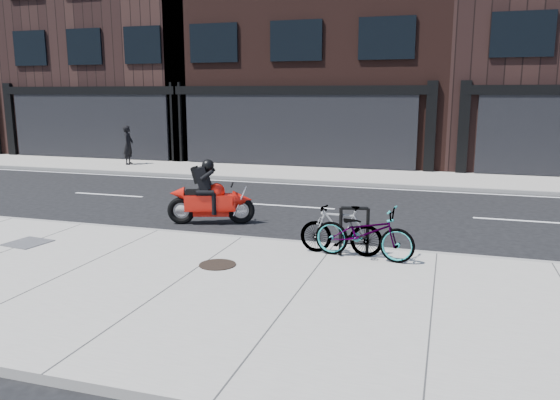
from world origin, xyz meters
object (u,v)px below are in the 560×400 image
(bicycle_front, at_px, (364,232))
(manhole_cover, at_px, (218,265))
(bike_rack, at_px, (354,227))
(pedestrian, at_px, (128,145))
(bicycle_rear, at_px, (341,230))
(motorcycle, at_px, (215,198))
(utility_grate, at_px, (27,243))

(bicycle_front, relative_size, manhole_cover, 2.85)
(bike_rack, distance_m, manhole_cover, 2.62)
(bike_rack, height_order, pedestrian, pedestrian)
(bike_rack, relative_size, bicycle_front, 0.50)
(bicycle_rear, relative_size, manhole_cover, 2.40)
(bike_rack, bearing_deg, bicycle_rear, 180.00)
(motorcycle, bearing_deg, pedestrian, 114.52)
(pedestrian, distance_m, utility_grate, 12.60)
(bicycle_rear, height_order, motorcycle, motorcycle)
(bike_rack, relative_size, bicycle_rear, 0.59)
(bike_rack, relative_size, pedestrian, 0.57)
(bicycle_rear, distance_m, manhole_cover, 2.40)
(bike_rack, distance_m, bicycle_front, 0.24)
(manhole_cover, xyz_separation_m, utility_grate, (-4.29, 0.18, 0.00))
(bicycle_rear, height_order, manhole_cover, bicycle_rear)
(bike_rack, xyz_separation_m, utility_grate, (-6.50, -1.11, -0.55))
(bicycle_rear, xyz_separation_m, utility_grate, (-6.25, -1.11, -0.47))
(bicycle_front, distance_m, bicycle_rear, 0.47)
(bike_rack, distance_m, utility_grate, 6.62)
(bike_rack, height_order, utility_grate, bike_rack)
(motorcycle, xyz_separation_m, manhole_cover, (1.54, -3.37, -0.51))
(bike_rack, height_order, motorcycle, motorcycle)
(bicycle_front, distance_m, manhole_cover, 2.73)
(pedestrian, distance_m, manhole_cover, 14.96)
(utility_grate, bearing_deg, bicycle_rear, 10.06)
(bike_rack, xyz_separation_m, pedestrian, (-11.45, 10.45, 0.28))
(bicycle_rear, xyz_separation_m, motorcycle, (-3.50, 2.07, 0.04))
(bicycle_front, xyz_separation_m, utility_grate, (-6.71, -0.99, -0.49))
(bicycle_front, bearing_deg, pedestrian, 55.19)
(bicycle_rear, bearing_deg, manhole_cover, -54.86)
(bike_rack, distance_m, pedestrian, 15.50)
(manhole_cover, distance_m, utility_grate, 4.29)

